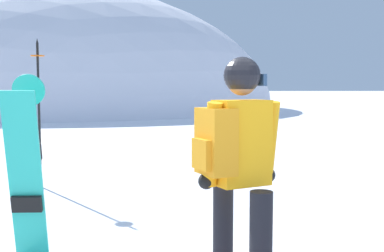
% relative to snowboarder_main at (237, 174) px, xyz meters
% --- Properties ---
extents(ridge_peak_main, '(31.09, 27.99, 16.55)m').
position_rel_snowboarder_main_xyz_m(ridge_peak_main, '(-8.92, 30.54, -0.92)').
color(ridge_peak_main, white).
rests_on(ridge_peak_main, ground).
extents(snowboarder_main, '(0.91, 1.71, 1.71)m').
position_rel_snowboarder_main_xyz_m(snowboarder_main, '(0.00, 0.00, 0.00)').
color(snowboarder_main, '#D11E5B').
rests_on(snowboarder_main, ground).
extents(spare_snowboard, '(0.28, 0.39, 1.62)m').
position_rel_snowboarder_main_xyz_m(spare_snowboard, '(-1.67, 0.87, -0.10)').
color(spare_snowboard, '#23B7A3').
rests_on(spare_snowboard, ground).
extents(piste_marker_near, '(0.20, 0.20, 2.23)m').
position_rel_snowboarder_main_xyz_m(piste_marker_near, '(-2.39, 4.04, 0.34)').
color(piste_marker_near, black).
rests_on(piste_marker_near, ground).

